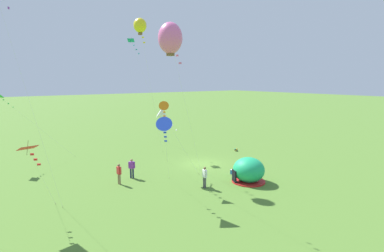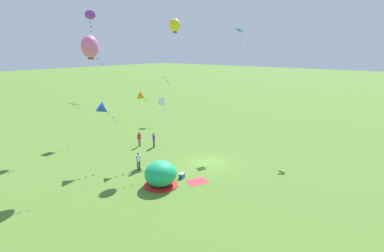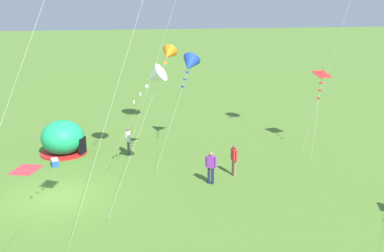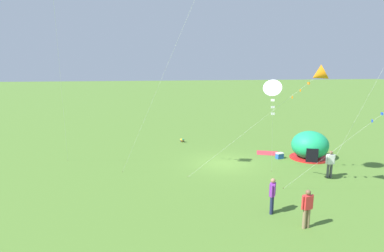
{
  "view_description": "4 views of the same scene",
  "coord_description": "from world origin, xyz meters",
  "px_view_note": "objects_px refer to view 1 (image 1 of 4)",
  "views": [
    {
      "loc": [
        -23.5,
        18.3,
        8.58
      ],
      "look_at": [
        0.68,
        0.71,
        3.91
      ],
      "focal_mm": 28.0,
      "sensor_mm": 36.0,
      "label": 1
    },
    {
      "loc": [
        -22.94,
        -15.96,
        11.01
      ],
      "look_at": [
        2.5,
        4.07,
        2.58
      ],
      "focal_mm": 28.0,
      "sensor_mm": 36.0,
      "label": 2
    },
    {
      "loc": [
        20.78,
        1.89,
        8.89
      ],
      "look_at": [
        3.51,
        5.9,
        4.1
      ],
      "focal_mm": 42.0,
      "sensor_mm": 36.0,
      "label": 3
    },
    {
      "loc": [
        6.2,
        19.77,
        6.68
      ],
      "look_at": [
        2.61,
        1.43,
        3.08
      ],
      "focal_mm": 28.0,
      "sensor_mm": 36.0,
      "label": 4
    }
  ],
  "objects_px": {
    "popup_tent": "(249,170)",
    "cooler_box": "(234,172)",
    "person_with_toddler": "(205,176)",
    "kite_white": "(163,115)",
    "toddler_crawling": "(236,150)",
    "person_far_back": "(132,167)",
    "person_watching_sky": "(119,173)",
    "kite_blue": "(164,127)",
    "kite_red": "(29,150)",
    "kite_green": "(1,98)",
    "kite_pink": "(170,38)",
    "kite_orange": "(164,108)",
    "kite_yellow": "(140,26)",
    "kite_teal": "(133,46)"
  },
  "relations": [
    {
      "from": "cooler_box",
      "to": "kite_white",
      "type": "bearing_deg",
      "value": 57.17
    },
    {
      "from": "kite_orange",
      "to": "person_far_back",
      "type": "bearing_deg",
      "value": 28.38
    },
    {
      "from": "popup_tent",
      "to": "cooler_box",
      "type": "relative_size",
      "value": 4.73
    },
    {
      "from": "kite_green",
      "to": "kite_pink",
      "type": "bearing_deg",
      "value": -155.74
    },
    {
      "from": "cooler_box",
      "to": "toddler_crawling",
      "type": "xyz_separation_m",
      "value": [
        6.37,
        -6.49,
        -0.04
      ]
    },
    {
      "from": "kite_yellow",
      "to": "kite_teal",
      "type": "bearing_deg",
      "value": -21.06
    },
    {
      "from": "person_with_toddler",
      "to": "kite_orange",
      "type": "xyz_separation_m",
      "value": [
        2.67,
        2.08,
        5.39
      ]
    },
    {
      "from": "kite_red",
      "to": "kite_green",
      "type": "xyz_separation_m",
      "value": [
        15.36,
        0.14,
        2.23
      ]
    },
    {
      "from": "kite_blue",
      "to": "kite_green",
      "type": "bearing_deg",
      "value": 25.4
    },
    {
      "from": "kite_pink",
      "to": "kite_orange",
      "type": "xyz_separation_m",
      "value": [
        4.14,
        -1.93,
        -4.77
      ]
    },
    {
      "from": "popup_tent",
      "to": "person_with_toddler",
      "type": "height_order",
      "value": "popup_tent"
    },
    {
      "from": "kite_blue",
      "to": "kite_pink",
      "type": "bearing_deg",
      "value": 179.03
    },
    {
      "from": "person_with_toddler",
      "to": "kite_pink",
      "type": "height_order",
      "value": "kite_pink"
    },
    {
      "from": "person_far_back",
      "to": "kite_pink",
      "type": "relative_size",
      "value": 0.14
    },
    {
      "from": "kite_white",
      "to": "cooler_box",
      "type": "bearing_deg",
      "value": -122.83
    },
    {
      "from": "kite_yellow",
      "to": "cooler_box",
      "type": "bearing_deg",
      "value": -135.93
    },
    {
      "from": "person_far_back",
      "to": "kite_yellow",
      "type": "relative_size",
      "value": 0.12
    },
    {
      "from": "kite_green",
      "to": "person_with_toddler",
      "type": "bearing_deg",
      "value": -143.78
    },
    {
      "from": "kite_blue",
      "to": "kite_red",
      "type": "bearing_deg",
      "value": 77.38
    },
    {
      "from": "person_with_toddler",
      "to": "kite_orange",
      "type": "relative_size",
      "value": 0.25
    },
    {
      "from": "kite_orange",
      "to": "kite_blue",
      "type": "xyz_separation_m",
      "value": [
        -3.25,
        1.91,
        -1.0
      ]
    },
    {
      "from": "person_far_back",
      "to": "cooler_box",
      "type": "bearing_deg",
      "value": -119.41
    },
    {
      "from": "kite_red",
      "to": "person_far_back",
      "type": "bearing_deg",
      "value": -61.99
    },
    {
      "from": "kite_yellow",
      "to": "kite_red",
      "type": "height_order",
      "value": "kite_yellow"
    },
    {
      "from": "person_watching_sky",
      "to": "kite_green",
      "type": "xyz_separation_m",
      "value": [
        11.77,
        6.94,
        5.79
      ]
    },
    {
      "from": "popup_tent",
      "to": "toddler_crawling",
      "type": "relative_size",
      "value": 5.07
    },
    {
      "from": "kite_blue",
      "to": "person_far_back",
      "type": "bearing_deg",
      "value": -2.88
    },
    {
      "from": "person_with_toddler",
      "to": "kite_white",
      "type": "relative_size",
      "value": 0.28
    },
    {
      "from": "kite_blue",
      "to": "cooler_box",
      "type": "bearing_deg",
      "value": -78.25
    },
    {
      "from": "person_watching_sky",
      "to": "kite_red",
      "type": "bearing_deg",
      "value": 117.83
    },
    {
      "from": "person_watching_sky",
      "to": "kite_pink",
      "type": "xyz_separation_m",
      "value": [
        -6.26,
        -1.19,
        10.16
      ]
    },
    {
      "from": "popup_tent",
      "to": "person_with_toddler",
      "type": "distance_m",
      "value": 4.03
    },
    {
      "from": "person_with_toddler",
      "to": "kite_pink",
      "type": "bearing_deg",
      "value": 110.23
    },
    {
      "from": "kite_yellow",
      "to": "kite_pink",
      "type": "distance_m",
      "value": 9.35
    },
    {
      "from": "person_far_back",
      "to": "kite_blue",
      "type": "xyz_separation_m",
      "value": [
        -6.21,
        0.31,
        4.39
      ]
    },
    {
      "from": "person_with_toddler",
      "to": "kite_white",
      "type": "bearing_deg",
      "value": 12.73
    },
    {
      "from": "person_with_toddler",
      "to": "kite_red",
      "type": "bearing_deg",
      "value": 84.27
    },
    {
      "from": "person_far_back",
      "to": "person_watching_sky",
      "type": "distance_m",
      "value": 1.73
    },
    {
      "from": "popup_tent",
      "to": "person_far_back",
      "type": "bearing_deg",
      "value": 48.51
    },
    {
      "from": "person_with_toddler",
      "to": "person_watching_sky",
      "type": "relative_size",
      "value": 1.0
    },
    {
      "from": "cooler_box",
      "to": "person_far_back",
      "type": "distance_m",
      "value": 9.17
    },
    {
      "from": "toddler_crawling",
      "to": "kite_white",
      "type": "relative_size",
      "value": 0.09
    },
    {
      "from": "kite_orange",
      "to": "kite_green",
      "type": "height_order",
      "value": "kite_green"
    },
    {
      "from": "kite_orange",
      "to": "kite_red",
      "type": "height_order",
      "value": "kite_orange"
    },
    {
      "from": "person_watching_sky",
      "to": "kite_blue",
      "type": "height_order",
      "value": "kite_blue"
    },
    {
      "from": "popup_tent",
      "to": "kite_blue",
      "type": "distance_m",
      "value": 9.01
    },
    {
      "from": "kite_green",
      "to": "kite_blue",
      "type": "distance_m",
      "value": 19.04
    },
    {
      "from": "cooler_box",
      "to": "kite_orange",
      "type": "xyz_separation_m",
      "value": [
        1.53,
        6.37,
        6.13
      ]
    },
    {
      "from": "person_far_back",
      "to": "kite_white",
      "type": "distance_m",
      "value": 5.33
    },
    {
      "from": "person_with_toddler",
      "to": "kite_yellow",
      "type": "bearing_deg",
      "value": 12.98
    }
  ]
}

